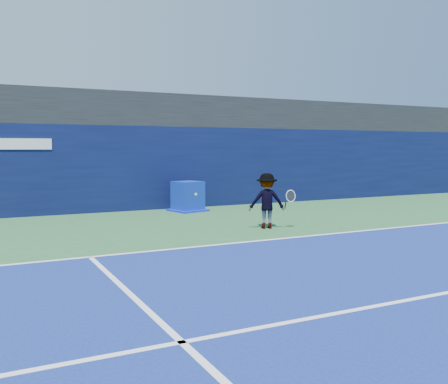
{
  "coord_description": "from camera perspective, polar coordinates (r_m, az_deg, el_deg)",
  "views": [
    {
      "loc": [
        -7.03,
        -7.13,
        2.21
      ],
      "look_at": [
        -0.86,
        5.2,
        1.0
      ],
      "focal_mm": 40.0,
      "sensor_mm": 36.0,
      "label": 1
    }
  ],
  "objects": [
    {
      "name": "ground",
      "position": [
        10.25,
        17.73,
        -7.67
      ],
      "size": [
        80.0,
        80.0,
        0.0
      ],
      "primitive_type": "plane",
      "color": "#2A5D32",
      "rests_on": "ground"
    },
    {
      "name": "baseline",
      "position": [
        12.52,
        8.07,
        -5.15
      ],
      "size": [
        24.0,
        0.1,
        0.01
      ],
      "primitive_type": "cube",
      "color": "white",
      "rests_on": "ground"
    },
    {
      "name": "stadium_band",
      "position": [
        19.96,
        -5.99,
        8.98
      ],
      "size": [
        36.0,
        3.0,
        1.2
      ],
      "primitive_type": "cube",
      "color": "black",
      "rests_on": "back_wall_assembly"
    },
    {
      "name": "back_wall_assembly",
      "position": [
        18.99,
        -4.88,
        2.85
      ],
      "size": [
        36.0,
        1.03,
        3.0
      ],
      "color": "#0A1139",
      "rests_on": "ground"
    },
    {
      "name": "equipment_cart",
      "position": [
        17.61,
        -4.16,
        -0.64
      ],
      "size": [
        1.33,
        1.33,
        1.05
      ],
      "color": "#0B25A0",
      "rests_on": "ground"
    },
    {
      "name": "tennis_player",
      "position": [
        13.8,
        4.91,
        -1.02
      ],
      "size": [
        1.29,
        0.9,
        1.53
      ],
      "color": "silver",
      "rests_on": "ground"
    },
    {
      "name": "tennis_ball",
      "position": [
        12.95,
        -3.23,
        -0.26
      ],
      "size": [
        0.07,
        0.07,
        0.07
      ],
      "color": "#B7DB18",
      "rests_on": "ground"
    }
  ]
}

